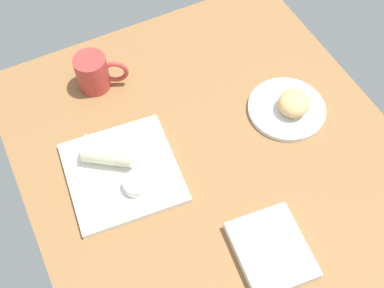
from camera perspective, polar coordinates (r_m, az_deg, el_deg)
The scene contains 8 objects.
dining_table at distance 117.71cm, azimuth 3.60°, elevation -3.61°, with size 110.00×90.00×4.00cm, color olive.
round_plate at distance 127.30cm, azimuth 11.07°, elevation 4.08°, with size 19.96×19.96×1.40cm, color white.
scone_pastry at distance 124.52cm, azimuth 11.91°, elevation 4.75°, with size 8.57×7.93×5.32cm, color tan.
square_plate at distance 115.71cm, azimuth -8.18°, elevation -3.34°, with size 25.44×25.44×1.60cm, color white.
sauce_cup at distance 111.16cm, azimuth -6.60°, elevation -4.73°, with size 5.96×5.96×2.79cm.
breakfast_wrap at distance 114.49cm, azimuth -9.76°, elevation -0.81°, with size 6.48×6.48×11.78cm, color beige.
book_stack at distance 107.23cm, azimuth 9.32°, elevation -12.26°, with size 19.17×16.59×2.67cm.
coffee_mug at distance 129.45cm, azimuth -11.49°, elevation 8.27°, with size 8.60×13.11×9.97cm.
Camera 1 is at (47.81, -32.20, 104.63)cm, focal length 45.26 mm.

